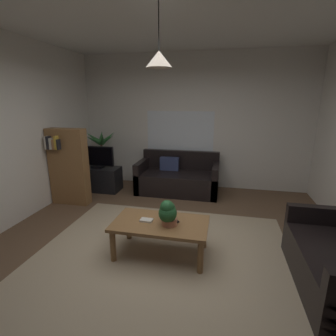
{
  "coord_description": "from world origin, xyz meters",
  "views": [
    {
      "loc": [
        0.67,
        -2.77,
        1.9
      ],
      "look_at": [
        0.0,
        0.3,
        1.05
      ],
      "focal_mm": 27.36,
      "sensor_mm": 36.0,
      "label": 1
    }
  ],
  "objects_px": {
    "couch_under_window": "(178,179)",
    "book_on_table_0": "(147,220)",
    "tv": "(97,157)",
    "bookshelf_corner": "(68,166)",
    "potted_plant_on_table": "(168,212)",
    "remote_on_table_1": "(174,220)",
    "remote_on_table_0": "(172,218)",
    "potted_palm_corner": "(102,160)",
    "coffee_table": "(160,227)",
    "tv_stand": "(99,179)",
    "pendant_lamp": "(159,59)"
  },
  "relations": [
    {
      "from": "bookshelf_corner",
      "to": "book_on_table_0",
      "type": "bearing_deg",
      "value": -34.02
    },
    {
      "from": "book_on_table_0",
      "to": "bookshelf_corner",
      "type": "distance_m",
      "value": 2.27
    },
    {
      "from": "book_on_table_0",
      "to": "tv",
      "type": "xyz_separation_m",
      "value": [
        -1.68,
        2.0,
        0.28
      ]
    },
    {
      "from": "bookshelf_corner",
      "to": "pendant_lamp",
      "type": "distance_m",
      "value": 2.87
    },
    {
      "from": "remote_on_table_0",
      "to": "tv",
      "type": "bearing_deg",
      "value": -35.57
    },
    {
      "from": "potted_plant_on_table",
      "to": "couch_under_window",
      "type": "bearing_deg",
      "value": 97.27
    },
    {
      "from": "tv_stand",
      "to": "bookshelf_corner",
      "type": "xyz_separation_m",
      "value": [
        -0.19,
        -0.76,
        0.47
      ]
    },
    {
      "from": "tv_stand",
      "to": "tv",
      "type": "xyz_separation_m",
      "value": [
        0.0,
        -0.02,
        0.48
      ]
    },
    {
      "from": "book_on_table_0",
      "to": "remote_on_table_0",
      "type": "distance_m",
      "value": 0.33
    },
    {
      "from": "remote_on_table_0",
      "to": "potted_palm_corner",
      "type": "height_order",
      "value": "potted_palm_corner"
    },
    {
      "from": "coffee_table",
      "to": "bookshelf_corner",
      "type": "bearing_deg",
      "value": 148.5
    },
    {
      "from": "remote_on_table_1",
      "to": "bookshelf_corner",
      "type": "relative_size",
      "value": 0.11
    },
    {
      "from": "tv_stand",
      "to": "pendant_lamp",
      "type": "distance_m",
      "value": 3.42
    },
    {
      "from": "potted_plant_on_table",
      "to": "remote_on_table_1",
      "type": "bearing_deg",
      "value": 68.55
    },
    {
      "from": "coffee_table",
      "to": "remote_on_table_1",
      "type": "bearing_deg",
      "value": 24.36
    },
    {
      "from": "coffee_table",
      "to": "tv",
      "type": "relative_size",
      "value": 1.6
    },
    {
      "from": "couch_under_window",
      "to": "book_on_table_0",
      "type": "relative_size",
      "value": 10.9
    },
    {
      "from": "couch_under_window",
      "to": "tv",
      "type": "relative_size",
      "value": 2.29
    },
    {
      "from": "book_on_table_0",
      "to": "tv_stand",
      "type": "height_order",
      "value": "tv_stand"
    },
    {
      "from": "book_on_table_0",
      "to": "tv",
      "type": "distance_m",
      "value": 2.63
    },
    {
      "from": "remote_on_table_0",
      "to": "tv_stand",
      "type": "relative_size",
      "value": 0.18
    },
    {
      "from": "tv",
      "to": "potted_palm_corner",
      "type": "height_order",
      "value": "potted_palm_corner"
    },
    {
      "from": "couch_under_window",
      "to": "book_on_table_0",
      "type": "distance_m",
      "value": 2.3
    },
    {
      "from": "remote_on_table_1",
      "to": "potted_palm_corner",
      "type": "relative_size",
      "value": 0.13
    },
    {
      "from": "remote_on_table_1",
      "to": "tv",
      "type": "relative_size",
      "value": 0.22
    },
    {
      "from": "tv",
      "to": "bookshelf_corner",
      "type": "xyz_separation_m",
      "value": [
        -0.19,
        -0.74,
        -0.02
      ]
    },
    {
      "from": "potted_plant_on_table",
      "to": "tv_stand",
      "type": "height_order",
      "value": "potted_plant_on_table"
    },
    {
      "from": "coffee_table",
      "to": "potted_palm_corner",
      "type": "height_order",
      "value": "potted_palm_corner"
    },
    {
      "from": "coffee_table",
      "to": "remote_on_table_0",
      "type": "distance_m",
      "value": 0.19
    },
    {
      "from": "couch_under_window",
      "to": "tv_stand",
      "type": "xyz_separation_m",
      "value": [
        -1.66,
        -0.27,
        -0.02
      ]
    },
    {
      "from": "coffee_table",
      "to": "potted_plant_on_table",
      "type": "xyz_separation_m",
      "value": [
        0.1,
        -0.05,
        0.24
      ]
    },
    {
      "from": "couch_under_window",
      "to": "book_on_table_0",
      "type": "bearing_deg",
      "value": -89.53
    },
    {
      "from": "potted_plant_on_table",
      "to": "bookshelf_corner",
      "type": "distance_m",
      "value": 2.51
    },
    {
      "from": "book_on_table_0",
      "to": "remote_on_table_0",
      "type": "xyz_separation_m",
      "value": [
        0.3,
        0.13,
        -0.0
      ]
    },
    {
      "from": "couch_under_window",
      "to": "tv",
      "type": "height_order",
      "value": "tv"
    },
    {
      "from": "coffee_table",
      "to": "remote_on_table_0",
      "type": "height_order",
      "value": "remote_on_table_0"
    },
    {
      "from": "book_on_table_0",
      "to": "bookshelf_corner",
      "type": "bearing_deg",
      "value": 145.98
    },
    {
      "from": "coffee_table",
      "to": "remote_on_table_0",
      "type": "bearing_deg",
      "value": 44.51
    },
    {
      "from": "book_on_table_0",
      "to": "potted_plant_on_table",
      "type": "distance_m",
      "value": 0.32
    },
    {
      "from": "remote_on_table_1",
      "to": "tv",
      "type": "distance_m",
      "value": 2.8
    },
    {
      "from": "couch_under_window",
      "to": "potted_palm_corner",
      "type": "relative_size",
      "value": 1.34
    },
    {
      "from": "tv",
      "to": "bookshelf_corner",
      "type": "distance_m",
      "value": 0.77
    },
    {
      "from": "coffee_table",
      "to": "tv_stand",
      "type": "distance_m",
      "value": 2.74
    },
    {
      "from": "couch_under_window",
      "to": "remote_on_table_1",
      "type": "relative_size",
      "value": 10.4
    },
    {
      "from": "coffee_table",
      "to": "potted_palm_corner",
      "type": "relative_size",
      "value": 0.94
    },
    {
      "from": "bookshelf_corner",
      "to": "pendant_lamp",
      "type": "bearing_deg",
      "value": -31.5
    },
    {
      "from": "tv",
      "to": "couch_under_window",
      "type": "bearing_deg",
      "value": 9.88
    },
    {
      "from": "couch_under_window",
      "to": "bookshelf_corner",
      "type": "distance_m",
      "value": 2.16
    },
    {
      "from": "remote_on_table_0",
      "to": "potted_palm_corner",
      "type": "distance_m",
      "value": 3.13
    },
    {
      "from": "coffee_table",
      "to": "book_on_table_0",
      "type": "bearing_deg",
      "value": -177.0
    }
  ]
}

